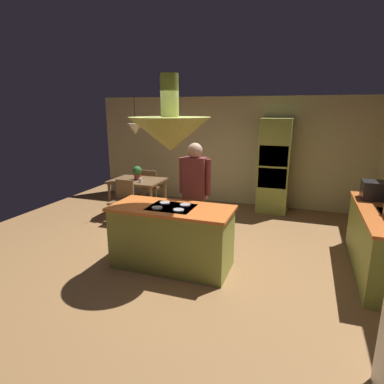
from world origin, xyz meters
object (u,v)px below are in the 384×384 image
Objects in this scene: kitchen_island at (172,237)px; person_at_island at (195,190)px; potted_plant_on_table at (137,172)px; microwave_on_counter at (378,191)px; chair_by_back_wall at (151,185)px; dining_table at (138,184)px; chair_facing_island at (123,198)px; oven_tower at (274,166)px; cup_on_table at (141,180)px.

person_at_island is (0.12, 0.67, 0.56)m from kitchen_island.
potted_plant_on_table is 4.60m from microwave_on_counter.
chair_by_back_wall is 4.76m from microwave_on_counter.
chair_facing_island reaches higher than dining_table.
kitchen_island is at bearing -51.01° from dining_table.
kitchen_island reaches higher than dining_table.
person_at_island reaches higher than potted_plant_on_table.
oven_tower is 23.05× the size of cup_on_table.
cup_on_table is at bearing -48.98° from potted_plant_on_table.
person_at_island is 2.81m from chair_by_back_wall.
dining_table is (-2.80, -1.14, -0.38)m from oven_tower.
dining_table is 2.34m from person_at_island.
kitchen_island is at bearing -51.38° from cup_on_table.
kitchen_island reaches higher than chair_facing_island.
chair_facing_island is at bearing 179.65° from microwave_on_counter.
chair_by_back_wall is 0.93m from cup_on_table.
chair_facing_island is (0.00, -0.64, -0.15)m from dining_table.
potted_plant_on_table is at bearing 171.38° from microwave_on_counter.
chair_facing_island is 0.56m from cup_on_table.
chair_facing_island is at bearing 156.73° from person_at_island.
chair_facing_island is at bearing -147.47° from oven_tower.
potted_plant_on_table is (-2.81, -1.12, -0.11)m from oven_tower.
chair_by_back_wall is (0.00, 0.64, -0.15)m from dining_table.
kitchen_island is at bearing 121.79° from chair_by_back_wall.
person_at_island is at bearing -110.82° from oven_tower.
kitchen_island is 2.02× the size of chair_facing_island.
oven_tower is 3.36m from chair_facing_island.
kitchen_island is 2.76m from potted_plant_on_table.
potted_plant_on_table reaches higher than cup_on_table.
oven_tower is 2.75m from person_at_island.
chair_facing_island reaches higher than cup_on_table.
cup_on_table is (0.19, -0.85, 0.30)m from chair_by_back_wall.
kitchen_island is 0.85× the size of oven_tower.
chair_facing_island is at bearing 90.00° from chair_by_back_wall.
potted_plant_on_table is at bearing 115.86° from dining_table.
microwave_on_counter is at bearing -0.35° from chair_facing_island.
chair_facing_island and chair_by_back_wall have the same top height.
oven_tower reaches higher than person_at_island.
potted_plant_on_table is (-0.01, 0.02, 0.27)m from dining_table.
person_at_island is 19.61× the size of cup_on_table.
person_at_island reaches higher than microwave_on_counter.
microwave_on_counter reaches higher than chair_by_back_wall.
microwave_on_counter is (4.54, -1.31, 0.55)m from chair_by_back_wall.
potted_plant_on_table is at bearing 89.16° from chair_by_back_wall.
oven_tower is 6.91× the size of potted_plant_on_table.
potted_plant_on_table is (-1.83, 1.45, -0.09)m from person_at_island.
person_at_island reaches higher than dining_table.
chair_by_back_wall is at bearing -169.87° from oven_tower.
cup_on_table is (-1.51, 1.89, 0.34)m from kitchen_island.
cup_on_table is 0.20× the size of microwave_on_counter.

